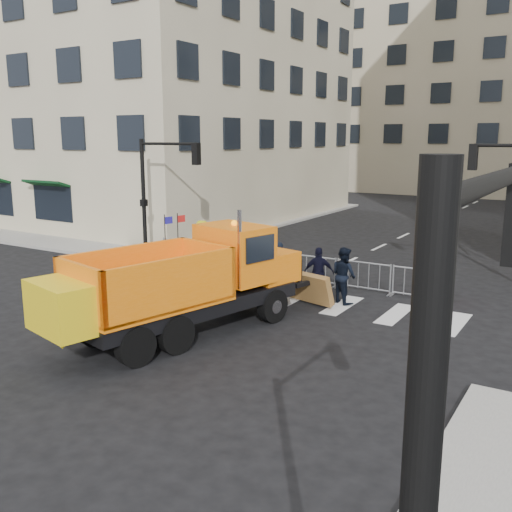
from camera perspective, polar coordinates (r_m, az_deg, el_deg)
The scene contains 12 objects.
ground at distance 15.92m, azimuth -7.85°, elevation -8.42°, with size 120.00×120.00×0.00m, color black.
sidewalk_back at distance 22.80m, azimuth 5.84°, elevation -1.96°, with size 64.00×5.00×0.15m, color gray.
building_left at distance 43.85m, azimuth -12.24°, elevation 21.43°, with size 24.00×22.00×26.00m, color tan.
building_far at distance 64.51m, azimuth 24.04°, elevation 16.62°, with size 30.00×18.00×24.00m, color tan.
traffic_light_left at distance 26.02m, azimuth -11.16°, elevation 5.46°, with size 0.18×0.18×5.40m, color black.
crowd_barriers at distance 22.24m, azimuth 3.11°, elevation -1.01°, with size 12.60×0.60×1.10m, color #9EA0A5, non-canonical shape.
plow_truck at distance 15.91m, azimuth -7.39°, elevation -2.52°, with size 4.46×9.38×3.52m.
cop_a at distance 20.11m, azimuth 2.27°, elevation -1.21°, with size 0.69×0.45×1.90m, color black.
cop_b at distance 19.26m, azimuth 8.77°, elevation -1.90°, with size 0.93×0.72×1.91m, color black.
cop_c at distance 19.77m, azimuth 6.29°, elevation -1.68°, with size 1.04×0.43×1.78m, color black.
worker at distance 23.75m, azimuth -5.41°, elevation 1.21°, with size 1.26×0.73×1.96m, color #BABD16.
newspaper_box at distance 20.41m, azimuth 18.57°, elevation -2.35°, with size 0.45×0.40×1.10m, color #B50D20.
Camera 1 is at (9.61, -11.46, 5.47)m, focal length 40.00 mm.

